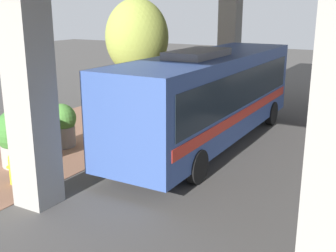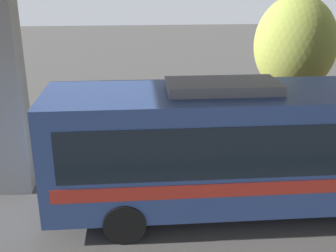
% 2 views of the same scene
% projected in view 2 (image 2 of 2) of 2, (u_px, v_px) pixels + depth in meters
% --- Properties ---
extents(ground_plane, '(80.00, 80.00, 0.00)m').
position_uv_depth(ground_plane, '(227.00, 171.00, 13.41)').
color(ground_plane, '#474442').
rests_on(ground_plane, ground).
extents(sidewalk_strip, '(6.00, 40.00, 0.02)m').
position_uv_depth(sidewalk_strip, '(211.00, 137.00, 16.21)').
color(sidewalk_strip, '#845B47').
rests_on(sidewalk_strip, ground).
extents(bus, '(2.70, 10.78, 3.53)m').
position_uv_depth(bus, '(262.00, 142.00, 10.68)').
color(bus, '#334C8C').
rests_on(bus, ground).
extents(fire_hydrant, '(0.41, 0.20, 0.90)m').
position_uv_depth(fire_hydrant, '(44.00, 152.00, 13.74)').
color(fire_hydrant, gold).
rests_on(fire_hydrant, ground).
extents(planter_front, '(1.48, 1.48, 1.86)m').
position_uv_depth(planter_front, '(84.00, 126.00, 14.63)').
color(planter_front, gray).
rests_on(planter_front, ground).
extents(planter_middle, '(1.09, 1.09, 1.45)m').
position_uv_depth(planter_middle, '(264.00, 139.00, 14.16)').
color(planter_middle, gray).
rests_on(planter_middle, ground).
extents(planter_back, '(1.04, 1.04, 1.58)m').
position_uv_depth(planter_back, '(143.00, 126.00, 14.99)').
color(planter_back, gray).
rests_on(planter_back, ground).
extents(street_tree_near, '(2.86, 2.86, 5.30)m').
position_uv_depth(street_tree_near, '(295.00, 45.00, 14.79)').
color(street_tree_near, brown).
rests_on(street_tree_near, ground).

